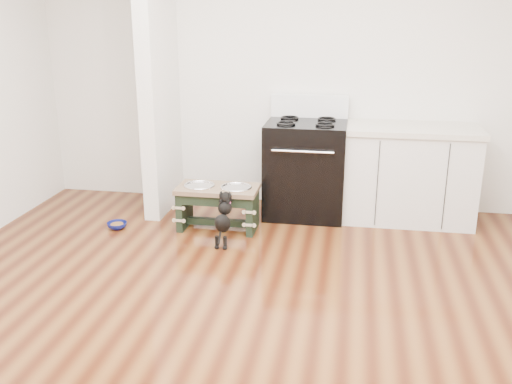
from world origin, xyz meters
name	(u,v)px	position (x,y,z in m)	size (l,w,h in m)	color
ground	(235,324)	(0.00, 0.00, 0.00)	(5.00, 5.00, 0.00)	#3F190B
room_shell	(231,71)	(0.00, 0.00, 1.62)	(5.00, 5.00, 5.00)	silver
partition_wall	(159,74)	(-1.18, 2.10, 1.35)	(0.15, 0.80, 2.70)	silver
oven_range	(306,167)	(0.25, 2.16, 0.48)	(0.76, 0.69, 1.14)	black
cabinet_run	(409,174)	(1.23, 2.18, 0.45)	(1.24, 0.64, 0.91)	silver
dog_feeder	(218,199)	(-0.50, 1.61, 0.29)	(0.74, 0.39, 0.42)	black
puppy	(223,217)	(-0.37, 1.28, 0.25)	(0.13, 0.38, 0.45)	black
floor_bowl	(117,225)	(-1.43, 1.45, 0.03)	(0.24, 0.24, 0.06)	#0C135A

